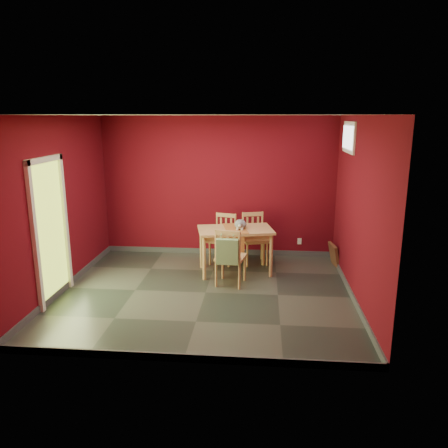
# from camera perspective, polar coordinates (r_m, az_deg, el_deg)

# --- Properties ---
(ground) EXTENTS (4.50, 4.50, 0.00)m
(ground) POSITION_cam_1_polar(r_m,az_deg,el_deg) (6.92, -2.42, -8.93)
(ground) COLOR #2D342D
(ground) RESTS_ON ground
(room_shell) EXTENTS (4.50, 4.50, 4.50)m
(room_shell) POSITION_cam_1_polar(r_m,az_deg,el_deg) (6.90, -2.42, -8.54)
(room_shell) COLOR #570912
(room_shell) RESTS_ON ground
(doorway) EXTENTS (0.06, 1.01, 2.13)m
(doorway) POSITION_cam_1_polar(r_m,az_deg,el_deg) (6.85, -21.80, -0.26)
(doorway) COLOR #B7D838
(doorway) RESTS_ON ground
(window) EXTENTS (0.05, 0.90, 0.50)m
(window) POSITION_cam_1_polar(r_m,az_deg,el_deg) (7.45, 15.99, 10.83)
(window) COLOR white
(window) RESTS_ON room_shell
(outlet_plate) EXTENTS (0.08, 0.02, 0.12)m
(outlet_plate) POSITION_cam_1_polar(r_m,az_deg,el_deg) (8.67, 9.83, -2.23)
(outlet_plate) COLOR silver
(outlet_plate) RESTS_ON room_shell
(dining_table) EXTENTS (1.39, 0.99, 0.79)m
(dining_table) POSITION_cam_1_polar(r_m,az_deg,el_deg) (7.57, 1.49, -1.34)
(dining_table) COLOR tan
(dining_table) RESTS_ON ground
(table_runner) EXTENTS (0.50, 0.81, 0.38)m
(table_runner) POSITION_cam_1_polar(r_m,az_deg,el_deg) (7.44, 1.43, -1.29)
(table_runner) COLOR #A55C2A
(table_runner) RESTS_ON dining_table
(chair_far_left) EXTENTS (0.53, 0.53, 0.92)m
(chair_far_left) POSITION_cam_1_polar(r_m,az_deg,el_deg) (8.14, -0.07, -1.86)
(chair_far_left) COLOR tan
(chair_far_left) RESTS_ON ground
(chair_far_right) EXTENTS (0.54, 0.54, 0.94)m
(chair_far_right) POSITION_cam_1_polar(r_m,az_deg,el_deg) (8.16, 3.98, -1.79)
(chair_far_right) COLOR tan
(chair_far_right) RESTS_ON ground
(chair_near) EXTENTS (0.52, 0.52, 0.96)m
(chair_near) POSITION_cam_1_polar(r_m,az_deg,el_deg) (7.05, 0.79, -4.22)
(chair_near) COLOR tan
(chair_near) RESTS_ON ground
(tote_bag) EXTENTS (0.34, 0.20, 0.47)m
(tote_bag) POSITION_cam_1_polar(r_m,az_deg,el_deg) (6.80, 0.42, -3.62)
(tote_bag) COLOR #779E65
(tote_bag) RESTS_ON chair_near
(cat) EXTENTS (0.30, 0.45, 0.21)m
(cat) POSITION_cam_1_polar(r_m,az_deg,el_deg) (7.54, 2.14, 0.20)
(cat) COLOR slate
(cat) RESTS_ON table_runner
(picture_frame) EXTENTS (0.20, 0.43, 0.42)m
(picture_frame) POSITION_cam_1_polar(r_m,az_deg,el_deg) (8.27, 14.18, -3.95)
(picture_frame) COLOR brown
(picture_frame) RESTS_ON ground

